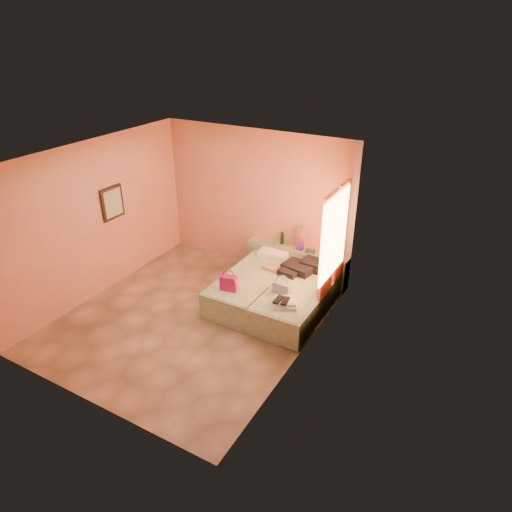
# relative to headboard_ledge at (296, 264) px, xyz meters

# --- Properties ---
(ground) EXTENTS (4.50, 4.50, 0.00)m
(ground) POSITION_rel_headboard_ledge_xyz_m (-0.98, -2.10, -0.33)
(ground) COLOR tan
(ground) RESTS_ON ground
(room_walls) EXTENTS (4.02, 4.51, 2.81)m
(room_walls) POSITION_rel_headboard_ledge_xyz_m (-0.77, -1.53, 1.46)
(room_walls) COLOR tan
(room_walls) RESTS_ON ground
(headboard_ledge) EXTENTS (2.05, 0.30, 0.65)m
(headboard_ledge) POSITION_rel_headboard_ledge_xyz_m (0.00, 0.00, 0.00)
(headboard_ledge) COLOR gray
(headboard_ledge) RESTS_ON ground
(bed_left) EXTENTS (0.90, 2.00, 0.50)m
(bed_left) POSITION_rel_headboard_ledge_xyz_m (-0.38, -1.05, -0.08)
(bed_left) COLOR #B3D1A8
(bed_left) RESTS_ON ground
(bed_right) EXTENTS (0.90, 2.00, 0.50)m
(bed_right) POSITION_rel_headboard_ledge_xyz_m (0.52, -1.06, -0.08)
(bed_right) COLOR #B3D1A8
(bed_right) RESTS_ON ground
(water_bottle) EXTENTS (0.08, 0.08, 0.24)m
(water_bottle) POSITION_rel_headboard_ledge_xyz_m (-0.35, 0.05, 0.44)
(water_bottle) COLOR #143719
(water_bottle) RESTS_ON headboard_ledge
(rainbow_box) EXTENTS (0.11, 0.11, 0.47)m
(rainbow_box) POSITION_rel_headboard_ledge_xyz_m (0.07, -0.01, 0.56)
(rainbow_box) COLOR #AA1462
(rainbow_box) RESTS_ON headboard_ledge
(small_dish) EXTENTS (0.16, 0.16, 0.03)m
(small_dish) POSITION_rel_headboard_ledge_xyz_m (-0.43, -0.06, 0.34)
(small_dish) COLOR #51946E
(small_dish) RESTS_ON headboard_ledge
(green_book) EXTENTS (0.20, 0.16, 0.03)m
(green_book) POSITION_rel_headboard_ledge_xyz_m (0.28, -0.01, 0.34)
(green_book) COLOR #213F2C
(green_book) RESTS_ON headboard_ledge
(flower_vase) EXTENTS (0.23, 0.23, 0.24)m
(flower_vase) POSITION_rel_headboard_ledge_xyz_m (0.68, -0.08, 0.45)
(flower_vase) COLOR silver
(flower_vase) RESTS_ON headboard_ledge
(magenta_handbag) EXTENTS (0.31, 0.22, 0.26)m
(magenta_handbag) POSITION_rel_headboard_ledge_xyz_m (-0.48, -1.69, 0.31)
(magenta_handbag) COLOR #AA1462
(magenta_handbag) RESTS_ON bed_left
(khaki_garment) EXTENTS (0.37, 0.32, 0.06)m
(khaki_garment) POSITION_rel_headboard_ledge_xyz_m (-0.14, -0.69, 0.20)
(khaki_garment) COLOR tan
(khaki_garment) RESTS_ON bed_left
(clothes_pile) EXTENTS (0.68, 0.68, 0.18)m
(clothes_pile) POSITION_rel_headboard_ledge_xyz_m (0.33, -0.53, 0.26)
(clothes_pile) COLOR black
(clothes_pile) RESTS_ON bed_right
(blue_handbag) EXTENTS (0.30, 0.14, 0.19)m
(blue_handbag) POSITION_rel_headboard_ledge_xyz_m (0.36, -1.36, 0.27)
(blue_handbag) COLOR #42539E
(blue_handbag) RESTS_ON bed_right
(towel_stack) EXTENTS (0.44, 0.42, 0.10)m
(towel_stack) POSITION_rel_headboard_ledge_xyz_m (0.58, -1.68, 0.23)
(towel_stack) COLOR white
(towel_stack) RESTS_ON bed_right
(sandal_pair) EXTENTS (0.20, 0.26, 0.03)m
(sandal_pair) POSITION_rel_headboard_ledge_xyz_m (0.53, -1.73, 0.29)
(sandal_pair) COLOR black
(sandal_pair) RESTS_ON towel_stack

